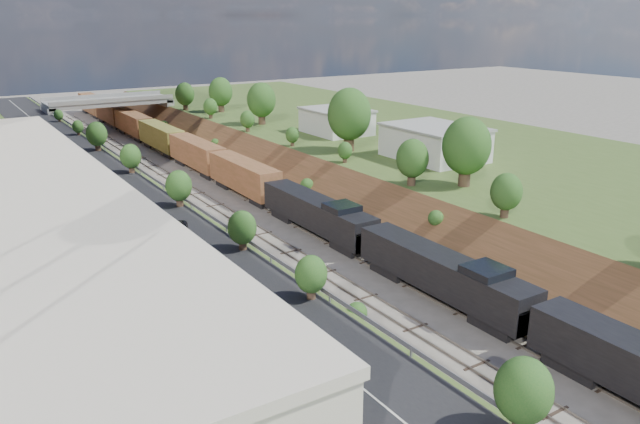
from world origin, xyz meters
TOP-DOWN VIEW (x-y plane):
  - platform_right at (33.00, 60.00)m, footprint 44.00×180.00m
  - embankment_left at (-11.00, 60.00)m, footprint 10.00×180.00m
  - embankment_right at (11.00, 60.00)m, footprint 10.00×180.00m
  - rail_left_track at (-2.60, 60.00)m, footprint 1.58×180.00m
  - rail_right_track at (2.60, 60.00)m, footprint 1.58×180.00m
  - road at (-15.50, 60.00)m, footprint 8.00×180.00m
  - guardrail at (-11.40, 59.80)m, footprint 0.10×171.00m
  - commercial_building at (-28.00, 38.00)m, footprint 14.30×62.30m
  - overpass at (0.00, 122.00)m, footprint 24.50×8.30m
  - white_building_near at (23.50, 52.00)m, footprint 9.00×12.00m
  - white_building_far at (23.00, 74.00)m, footprint 8.00×10.00m
  - tree_right_large at (17.00, 40.00)m, footprint 5.25×5.25m
  - tree_left_crest at (-11.80, 20.00)m, footprint 2.45×2.45m
  - freight_train at (2.60, 80.59)m, footprint 3.10×157.77m
  - suv at (-16.04, 39.56)m, footprint 3.74×5.85m

SIDE VIEW (x-z plane):
  - embankment_left at x=-11.00m, z-range -5.00..5.00m
  - embankment_right at x=11.00m, z-range -5.00..5.00m
  - rail_left_track at x=-2.60m, z-range 0.00..0.18m
  - rail_right_track at x=2.60m, z-range 0.00..0.18m
  - platform_right at x=33.00m, z-range 0.00..5.00m
  - freight_train at x=2.60m, z-range 0.33..4.95m
  - overpass at x=0.00m, z-range 1.22..8.62m
  - road at x=-15.50m, z-range 5.00..5.10m
  - guardrail at x=-11.40m, z-range 5.20..5.90m
  - suv at x=-16.04m, z-range 5.10..6.60m
  - white_building_far at x=23.00m, z-range 5.00..8.60m
  - white_building_near at x=23.50m, z-range 5.00..9.00m
  - tree_left_crest at x=-11.80m, z-range 5.26..8.82m
  - commercial_building at x=-28.00m, z-range 5.01..12.01m
  - tree_right_large at x=17.00m, z-range 5.58..13.19m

